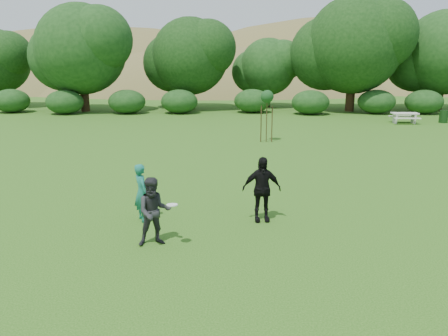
{
  "coord_description": "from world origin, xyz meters",
  "views": [
    {
      "loc": [
        0.52,
        -10.57,
        4.54
      ],
      "look_at": [
        0.0,
        3.0,
        1.1
      ],
      "focal_mm": 35.0,
      "sensor_mm": 36.0,
      "label": 1
    }
  ],
  "objects_px": {
    "player_teal": "(142,192)",
    "sapling": "(267,98)",
    "trash_can_near": "(444,116)",
    "player_grey": "(154,212)",
    "player_black": "(262,189)",
    "picnic_table": "(405,116)"
  },
  "relations": [
    {
      "from": "player_grey",
      "to": "player_black",
      "type": "xyz_separation_m",
      "value": [
        2.71,
        1.76,
        0.07
      ]
    },
    {
      "from": "player_teal",
      "to": "player_grey",
      "type": "relative_size",
      "value": 0.96
    },
    {
      "from": "player_teal",
      "to": "trash_can_near",
      "type": "height_order",
      "value": "player_teal"
    },
    {
      "from": "trash_can_near",
      "to": "player_black",
      "type": "bearing_deg",
      "value": -124.91
    },
    {
      "from": "player_grey",
      "to": "player_black",
      "type": "bearing_deg",
      "value": 16.3
    },
    {
      "from": "player_teal",
      "to": "player_grey",
      "type": "height_order",
      "value": "player_grey"
    },
    {
      "from": "player_grey",
      "to": "sapling",
      "type": "relative_size",
      "value": 0.61
    },
    {
      "from": "player_black",
      "to": "sapling",
      "type": "xyz_separation_m",
      "value": [
        0.81,
        12.09,
        1.48
      ]
    },
    {
      "from": "player_grey",
      "to": "player_teal",
      "type": "bearing_deg",
      "value": 95.77
    },
    {
      "from": "player_teal",
      "to": "player_black",
      "type": "xyz_separation_m",
      "value": [
        3.4,
        0.11,
        0.1
      ]
    },
    {
      "from": "player_teal",
      "to": "sapling",
      "type": "relative_size",
      "value": 0.58
    },
    {
      "from": "player_black",
      "to": "sapling",
      "type": "bearing_deg",
      "value": 79.33
    },
    {
      "from": "player_grey",
      "to": "picnic_table",
      "type": "relative_size",
      "value": 0.96
    },
    {
      "from": "player_grey",
      "to": "player_black",
      "type": "relative_size",
      "value": 0.93
    },
    {
      "from": "player_teal",
      "to": "picnic_table",
      "type": "relative_size",
      "value": 0.93
    },
    {
      "from": "sapling",
      "to": "picnic_table",
      "type": "xyz_separation_m",
      "value": [
        10.19,
        7.43,
        -1.9
      ]
    },
    {
      "from": "player_teal",
      "to": "sapling",
      "type": "height_order",
      "value": "sapling"
    },
    {
      "from": "player_teal",
      "to": "trash_can_near",
      "type": "bearing_deg",
      "value": -71.75
    },
    {
      "from": "player_grey",
      "to": "player_black",
      "type": "height_order",
      "value": "player_black"
    },
    {
      "from": "player_black",
      "to": "sapling",
      "type": "relative_size",
      "value": 0.66
    },
    {
      "from": "trash_can_near",
      "to": "sapling",
      "type": "height_order",
      "value": "sapling"
    },
    {
      "from": "player_teal",
      "to": "picnic_table",
      "type": "bearing_deg",
      "value": -67.22
    }
  ]
}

